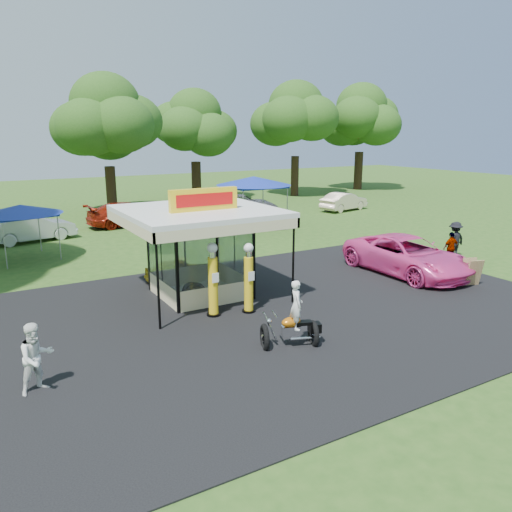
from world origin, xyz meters
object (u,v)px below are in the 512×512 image
object	(u,v)px
pink_sedan	(407,255)
bg_car_c	(200,216)
gas_station_kiosk	(200,250)
spectator_east_a	(455,240)
bg_car_b	(128,214)
bg_car_d	(242,205)
gas_pump_left	(213,282)
a_frame_sign	(472,272)
tent_east	(254,181)
spectator_east_b	(451,248)
spectator_west	(36,358)
kiosk_car	(179,270)
gas_pump_right	(249,280)
bg_car_a	(31,228)
bg_car_e	(344,201)
motorcycle	(294,320)
tent_west	(20,210)

from	to	relation	value
pink_sedan	bg_car_c	size ratio (longest dim) A/B	1.27
gas_station_kiosk	bg_car_c	distance (m)	14.05
gas_station_kiosk	spectator_east_a	xyz separation A→B (m)	(13.46, -0.88, -0.88)
bg_car_b	bg_car_d	world-z (taller)	bg_car_b
pink_sedan	gas_pump_left	bearing A→B (deg)	-177.13
a_frame_sign	tent_east	size ratio (longest dim) A/B	0.23
spectator_east_b	spectator_east_a	bearing A→B (deg)	-139.69
spectator_west	bg_car_b	xyz separation A→B (m)	(8.29, 20.80, -0.09)
kiosk_car	pink_sedan	world-z (taller)	pink_sedan
gas_pump_right	a_frame_sign	world-z (taller)	gas_pump_right
gas_pump_left	bg_car_a	size ratio (longest dim) A/B	0.54
spectator_east_a	bg_car_c	xyz separation A→B (m)	(-7.77, 13.69, -0.10)
bg_car_a	bg_car_e	xyz separation A→B (m)	(23.12, 0.03, -0.06)
motorcycle	spectator_east_b	world-z (taller)	motorcycle
bg_car_b	bg_car_e	distance (m)	16.99
a_frame_sign	tent_west	world-z (taller)	tent_west
spectator_east_a	tent_west	world-z (taller)	tent_west
gas_pump_left	bg_car_b	bearing A→B (deg)	82.46
gas_pump_right	spectator_east_b	xyz separation A→B (m)	(11.67, 1.01, -0.43)
gas_pump_left	spectator_east_a	world-z (taller)	gas_pump_left
spectator_west	spectator_east_b	xyz separation A→B (m)	(18.74, 3.19, -0.12)
motorcycle	a_frame_sign	xyz separation A→B (m)	(9.69, 1.25, -0.24)
motorcycle	spectator_west	bearing A→B (deg)	-168.12
bg_car_d	spectator_east_b	bearing A→B (deg)	-151.50
gas_pump_right	spectator_east_a	distance (m)	12.91
tent_east	motorcycle	bearing A→B (deg)	-116.37
bg_car_a	tent_west	size ratio (longest dim) A/B	1.22
bg_car_b	bg_car_c	world-z (taller)	bg_car_c
gas_pump_left	bg_car_a	world-z (taller)	gas_pump_left
pink_sedan	bg_car_d	xyz separation A→B (m)	(1.51, 18.00, -0.07)
gas_pump_right	motorcycle	bearing A→B (deg)	-94.34
motorcycle	pink_sedan	bearing A→B (deg)	43.56
spectator_west	bg_car_e	size ratio (longest dim) A/B	0.40
bg_car_c	bg_car_d	world-z (taller)	bg_car_c
bg_car_e	tent_east	size ratio (longest dim) A/B	0.91
kiosk_car	spectator_east_a	bearing A→B (deg)	-102.92
gas_pump_right	bg_car_b	size ratio (longest dim) A/B	0.46
a_frame_sign	bg_car_d	xyz separation A→B (m)	(0.52, 20.62, 0.20)
gas_pump_right	bg_car_d	bearing A→B (deg)	62.01
gas_pump_left	kiosk_car	size ratio (longest dim) A/B	0.92
motorcycle	tent_west	distance (m)	16.29
spectator_east_a	bg_car_d	world-z (taller)	spectator_east_a
spectator_east_b	tent_east	distance (m)	13.29
gas_pump_right	spectator_east_b	world-z (taller)	gas_pump_right
gas_pump_left	bg_car_d	xyz separation A→B (m)	(11.19, 18.47, -0.47)
gas_pump_right	tent_west	distance (m)	13.51
pink_sedan	spectator_west	world-z (taller)	spectator_west
pink_sedan	motorcycle	bearing A→B (deg)	-155.93
kiosk_car	tent_east	bearing A→B (deg)	-44.74
bg_car_d	tent_east	xyz separation A→B (m)	(-1.94, -5.18, 2.29)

